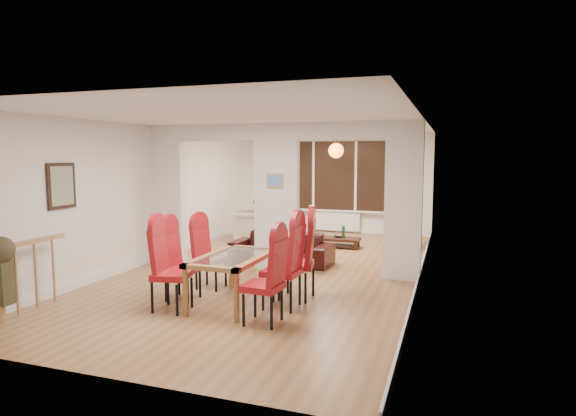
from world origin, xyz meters
The scene contains 24 objects.
floor centered at (0.00, 0.00, 0.00)m, with size 5.00×9.00×0.01m, color #95653C.
room_walls centered at (0.00, 0.00, 1.30)m, with size 5.00×9.00×2.60m, color silver, non-canonical shape.
divider_wall centered at (0.00, 0.00, 1.30)m, with size 5.00×0.18×2.60m, color white.
bay_window_blinds centered at (0.00, 4.44, 1.50)m, with size 3.00×0.08×1.80m, color black.
radiator centered at (0.00, 4.40, 0.30)m, with size 1.40×0.08×0.50m, color white.
pendant_light centered at (0.30, 3.30, 2.15)m, with size 0.36×0.36×0.36m, color orange.
stair_newel centered at (-2.25, -3.20, 0.55)m, with size 0.40×1.20×1.10m, color #A5784B, non-canonical shape.
wall_poster centered at (-2.47, -2.40, 1.60)m, with size 0.04×0.52×0.67m, color gray.
pillar_photo centered at (0.00, -0.10, 1.60)m, with size 0.30×0.03×0.25m, color #4C8CD8.
dining_table centered at (0.13, -2.09, 0.34)m, with size 0.81×1.45×0.68m, color #906035, non-canonical shape.
dining_chair_la centered at (-0.52, -2.60, 0.56)m, with size 0.45×0.45×1.12m, color maroon, non-canonical shape.
dining_chair_lb centered at (-0.63, -2.14, 0.53)m, with size 0.42×0.42×1.06m, color maroon, non-canonical shape.
dining_chair_lc centered at (-0.54, -1.48, 0.51)m, with size 0.41×0.41×1.03m, color maroon, non-canonical shape.
dining_chair_ra centered at (0.80, -2.68, 0.55)m, with size 0.44×0.44×1.09m, color maroon, non-canonical shape.
dining_chair_rb centered at (0.82, -2.04, 0.58)m, with size 0.47×0.47×1.17m, color maroon, non-canonical shape.
dining_chair_rc centered at (0.88, -1.57, 0.59)m, with size 0.47×0.47×1.18m, color maroon, non-canonical shape.
sofa centered at (-0.09, 0.50, 0.28)m, with size 1.93×0.75×0.56m, color black.
armchair centered at (-1.42, 2.23, 0.38)m, with size 0.84×0.82×0.77m, color #BDB2A0.
person centered at (-1.27, 2.42, 0.82)m, with size 0.39×0.60×1.65m, color black.
television centered at (2.00, 2.98, 0.30)m, with size 0.14×1.04×0.60m, color black.
coffee_table centered at (0.59, 2.36, 0.11)m, with size 0.95×0.48×0.22m, color black, non-canonical shape.
bottle centered at (0.70, 2.39, 0.36)m, with size 0.07×0.07×0.28m, color #143F19.
bowl centered at (0.58, 2.41, 0.24)m, with size 0.20×0.20×0.05m, color black.
shoes centered at (0.15, -0.44, 0.05)m, with size 0.26×0.28×0.11m, color black, non-canonical shape.
Camera 1 is at (2.93, -7.97, 2.05)m, focal length 30.00 mm.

